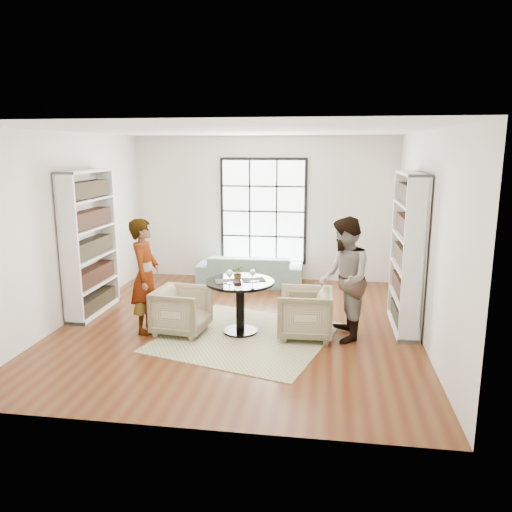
% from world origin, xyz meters
% --- Properties ---
extents(ground, '(6.00, 6.00, 0.00)m').
position_xyz_m(ground, '(0.00, 0.00, 0.00)').
color(ground, '#563114').
extents(room_shell, '(6.00, 6.01, 6.00)m').
position_xyz_m(room_shell, '(0.00, 0.54, 1.26)').
color(room_shell, silver).
rests_on(room_shell, ground).
extents(rug, '(2.88, 2.88, 0.01)m').
position_xyz_m(rug, '(0.20, -0.47, 0.01)').
color(rug, tan).
rests_on(rug, ground).
extents(pedestal_table, '(1.02, 1.02, 0.81)m').
position_xyz_m(pedestal_table, '(0.09, -0.30, 0.59)').
color(pedestal_table, black).
rests_on(pedestal_table, ground).
extents(sofa, '(2.15, 0.89, 0.62)m').
position_xyz_m(sofa, '(-0.20, 2.45, 0.31)').
color(sofa, gray).
rests_on(sofa, ground).
extents(armchair_left, '(0.84, 0.83, 0.70)m').
position_xyz_m(armchair_left, '(-0.79, -0.43, 0.35)').
color(armchair_left, tan).
rests_on(armchair_left, ground).
extents(armchair_right, '(0.81, 0.78, 0.72)m').
position_xyz_m(armchair_right, '(1.06, -0.32, 0.36)').
color(armchair_right, '#BFBA88').
rests_on(armchair_right, ground).
extents(person_left, '(0.46, 0.66, 1.73)m').
position_xyz_m(person_left, '(-1.34, -0.43, 0.87)').
color(person_left, gray).
rests_on(person_left, ground).
extents(person_right, '(0.77, 0.94, 1.80)m').
position_xyz_m(person_right, '(1.61, -0.32, 0.90)').
color(person_right, gray).
rests_on(person_right, ground).
extents(placemat_left, '(0.41, 0.36, 0.01)m').
position_xyz_m(placemat_left, '(-0.10, -0.36, 0.82)').
color(placemat_left, '#2A2724').
rests_on(placemat_left, pedestal_table).
extents(placemat_right, '(0.41, 0.36, 0.01)m').
position_xyz_m(placemat_right, '(0.28, -0.22, 0.82)').
color(placemat_right, '#2A2724').
rests_on(placemat_right, pedestal_table).
extents(cutlery_left, '(0.20, 0.25, 0.01)m').
position_xyz_m(cutlery_left, '(-0.10, -0.36, 0.82)').
color(cutlery_left, silver).
rests_on(cutlery_left, placemat_left).
extents(cutlery_right, '(0.20, 0.25, 0.01)m').
position_xyz_m(cutlery_right, '(0.28, -0.22, 0.82)').
color(cutlery_right, silver).
rests_on(cutlery_right, placemat_right).
extents(wine_glass_left, '(0.10, 0.10, 0.21)m').
position_xyz_m(wine_glass_left, '(-0.03, -0.50, 0.96)').
color(wine_glass_left, silver).
rests_on(wine_glass_left, pedestal_table).
extents(wine_glass_right, '(0.09, 0.09, 0.20)m').
position_xyz_m(wine_glass_right, '(0.28, -0.34, 0.95)').
color(wine_glass_right, silver).
rests_on(wine_glass_right, pedestal_table).
extents(flower_centerpiece, '(0.21, 0.18, 0.22)m').
position_xyz_m(flower_centerpiece, '(0.05, -0.25, 0.92)').
color(flower_centerpiece, gray).
rests_on(flower_centerpiece, pedestal_table).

